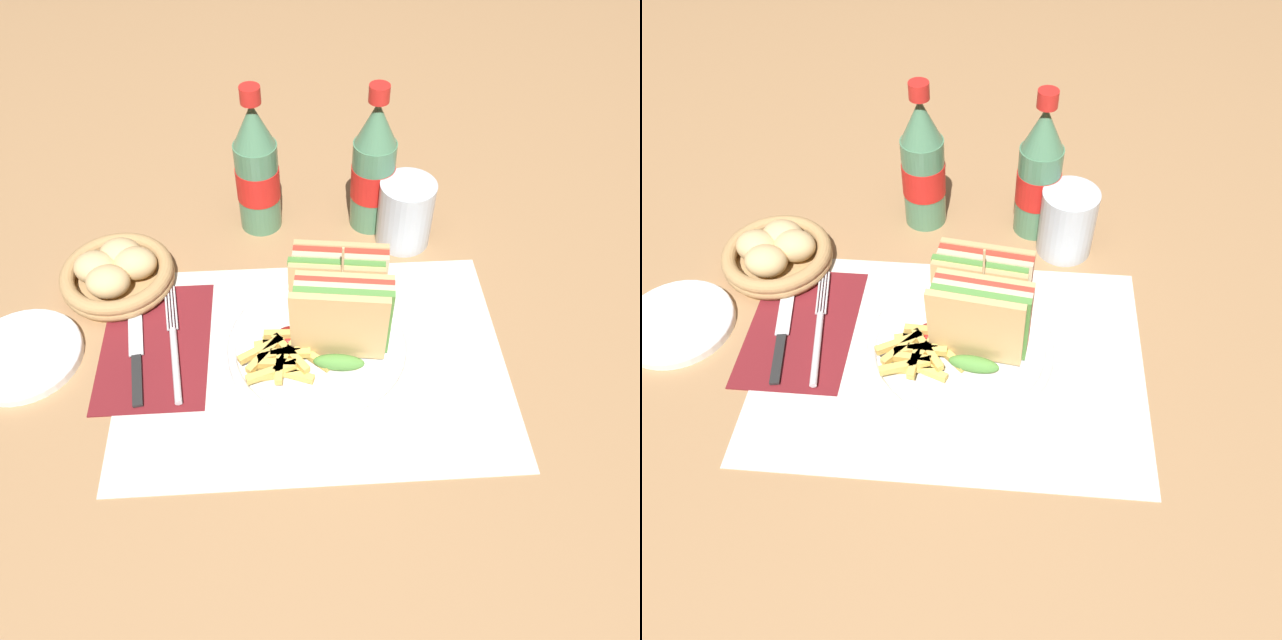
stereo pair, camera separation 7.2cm
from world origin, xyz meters
The scene contains 14 objects.
ground_plane centered at (0.00, 0.00, 0.00)m, with size 4.00×4.00×0.00m, color #9E754C.
placemat centered at (-0.03, 0.01, 0.00)m, with size 0.48×0.34×0.00m.
plate_main centered at (-0.02, 0.02, 0.01)m, with size 0.24×0.24×0.02m.
club_sandwich centered at (0.01, 0.04, 0.07)m, with size 0.12×0.12×0.15m.
fries_pile centered at (-0.07, 0.00, 0.03)m, with size 0.11×0.08×0.02m.
ketchup_blob centered at (-0.06, 0.03, 0.03)m, with size 0.03×0.03×0.01m.
napkin centered at (-0.23, 0.05, 0.00)m, with size 0.14×0.21×0.00m.
fork centered at (-0.20, 0.03, 0.01)m, with size 0.04×0.19×0.01m.
knife centered at (-0.25, 0.05, 0.01)m, with size 0.04×0.19×0.00m.
coke_bottle_near centered at (-0.09, 0.28, 0.10)m, with size 0.06×0.06×0.22m.
coke_bottle_far centered at (0.07, 0.27, 0.10)m, with size 0.06×0.06×0.22m.
glass_near centered at (0.11, 0.23, 0.04)m, with size 0.08×0.08×0.10m.
bread_basket centered at (-0.29, 0.16, 0.02)m, with size 0.15×0.15×0.06m.
side_saucer centered at (-0.39, 0.04, 0.01)m, with size 0.15×0.15×0.01m.
Camera 2 is at (0.02, -0.46, 0.63)m, focal length 35.00 mm.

